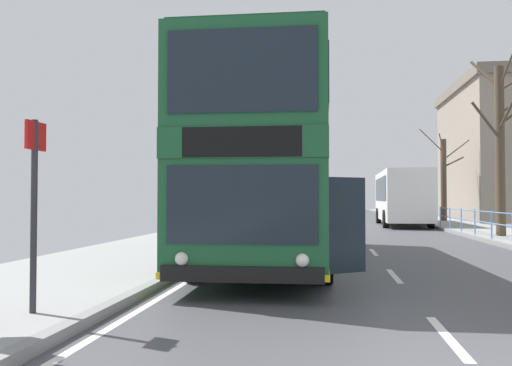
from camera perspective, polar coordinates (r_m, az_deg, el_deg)
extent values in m
cube|color=silver|center=(6.65, 19.69, -15.13)|extent=(0.12, 2.00, 0.00)
cube|color=silver|center=(11.32, 14.50, -9.54)|extent=(0.12, 2.00, 0.00)
cube|color=silver|center=(16.06, 12.41, -7.20)|extent=(0.12, 2.00, 0.00)
cube|color=silver|center=(20.83, 11.28, -5.93)|extent=(0.12, 2.00, 0.00)
cube|color=silver|center=(25.61, 10.58, -5.13)|extent=(0.12, 2.00, 0.00)
cube|color=silver|center=(30.40, 10.10, -4.58)|extent=(0.12, 2.00, 0.00)
cube|color=silver|center=(35.19, 9.75, -4.18)|extent=(0.12, 2.00, 0.00)
cube|color=silver|center=(39.98, 9.48, -3.88)|extent=(0.12, 2.00, 0.00)
cube|color=silver|center=(44.77, 9.27, -3.64)|extent=(0.12, 2.00, 0.00)
cube|color=silver|center=(49.57, 9.10, -3.45)|extent=(0.12, 2.00, 0.00)
cube|color=silver|center=(54.37, 8.96, -3.29)|extent=(0.12, 2.00, 0.00)
cube|color=#19512D|center=(13.57, 2.00, -2.95)|extent=(2.68, 11.42, 1.82)
cube|color=#19512D|center=(13.59, 2.00, 1.88)|extent=(2.69, 11.48, 0.47)
cube|color=#19512D|center=(13.70, 2.00, 6.33)|extent=(2.68, 11.42, 1.66)
cube|color=#154527|center=(13.84, 1.99, 9.90)|extent=(2.60, 11.08, 0.08)
cube|color=#19232D|center=(7.89, -1.57, -2.30)|extent=(2.25, 0.05, 1.16)
cube|color=black|center=(7.93, -1.57, 4.42)|extent=(1.79, 0.05, 0.45)
cube|color=#19232D|center=(8.11, -1.56, 11.92)|extent=(2.25, 0.05, 1.26)
cube|color=black|center=(7.96, -1.58, -9.70)|extent=(2.43, 0.11, 0.24)
cube|color=yellow|center=(13.61, 2.01, -6.52)|extent=(2.70, 11.48, 0.10)
cube|color=#19232D|center=(13.80, 7.46, -1.86)|extent=(0.11, 8.89, 0.94)
cube|color=#19232D|center=(13.66, 7.44, 6.72)|extent=(0.13, 10.25, 0.99)
cube|color=#19232D|center=(14.01, -3.17, -1.87)|extent=(0.11, 8.89, 0.94)
cube|color=#19232D|center=(13.88, -3.36, 6.58)|extent=(0.13, 10.25, 0.99)
sphere|color=white|center=(7.84, 4.96, -8.20)|extent=(0.20, 0.20, 0.20)
sphere|color=white|center=(8.10, -7.93, -7.98)|extent=(0.20, 0.20, 0.20)
cube|color=#19232D|center=(8.88, 9.49, -4.43)|extent=(0.67, 0.50, 1.56)
cube|color=black|center=(9.18, 7.28, -4.35)|extent=(0.11, 0.90, 1.56)
cylinder|color=black|center=(10.07, 7.32, -7.60)|extent=(0.31, 1.04, 1.04)
cylinder|color=black|center=(10.35, -6.54, -7.44)|extent=(0.31, 1.04, 1.04)
cylinder|color=black|center=(17.34, 7.16, -5.10)|extent=(0.31, 1.04, 1.04)
cylinder|color=black|center=(17.51, -0.95, -5.08)|extent=(0.31, 1.04, 1.04)
cube|color=white|center=(32.26, 15.26, -1.34)|extent=(2.66, 9.41, 2.79)
cube|color=#19232D|center=(32.16, 13.09, -0.66)|extent=(0.23, 7.95, 1.34)
cube|color=#19232D|center=(32.42, 17.39, -0.63)|extent=(0.23, 7.95, 1.34)
cube|color=#19232D|center=(36.93, 14.47, -0.95)|extent=(2.08, 0.09, 1.67)
cylinder|color=black|center=(34.85, 12.90, -3.41)|extent=(0.31, 0.97, 0.96)
cylinder|color=black|center=(35.08, 16.68, -3.37)|extent=(0.31, 0.97, 0.96)
cylinder|color=black|center=(29.31, 13.63, -3.74)|extent=(0.31, 0.97, 0.96)
cylinder|color=black|center=(29.59, 18.11, -3.68)|extent=(0.31, 0.97, 0.96)
cylinder|color=#598CC6|center=(20.78, 23.78, -4.08)|extent=(0.05, 0.05, 0.99)
cylinder|color=#598CC6|center=(22.87, 22.26, -3.87)|extent=(0.05, 0.05, 0.99)
cylinder|color=#598CC6|center=(24.96, 21.00, -3.68)|extent=(0.05, 0.05, 0.99)
cylinder|color=#598CC6|center=(27.07, 19.93, -3.53)|extent=(0.05, 0.05, 0.99)
cylinder|color=#598CC6|center=(29.18, 19.02, -3.40)|extent=(0.05, 0.05, 0.99)
cylinder|color=#2D2D33|center=(7.25, -22.57, -3.25)|extent=(0.08, 0.08, 2.41)
cube|color=red|center=(7.31, -22.40, 4.66)|extent=(0.04, 0.44, 0.36)
cylinder|color=#4C3D2D|center=(22.63, 24.53, 3.15)|extent=(0.36, 0.36, 6.52)
cylinder|color=#4C3D2D|center=(21.89, 25.31, 7.02)|extent=(0.18, 1.98, 1.25)
cylinder|color=#4C3D2D|center=(23.51, 23.17, 10.61)|extent=(0.86, 1.24, 1.34)
cylinder|color=#4C3D2D|center=(22.41, 25.04, 10.66)|extent=(0.14, 1.42, 1.04)
cylinder|color=#4C3D2D|center=(22.32, 23.28, 6.12)|extent=(1.27, 0.69, 1.41)
cylinder|color=#4C3D2D|center=(36.59, 19.34, 0.32)|extent=(0.37, 0.37, 5.26)
cylinder|color=#4C3D2D|center=(36.61, 20.53, 3.31)|extent=(1.54, 0.61, 1.26)
cylinder|color=#4C3D2D|center=(36.24, 18.17, 4.31)|extent=(1.68, 0.83, 1.48)
cylinder|color=#4C3D2D|center=(36.30, 19.11, 4.22)|extent=(0.51, 0.92, 0.96)
cylinder|color=#4C3D2D|center=(36.92, 20.27, 2.11)|extent=(1.37, 0.39, 0.73)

